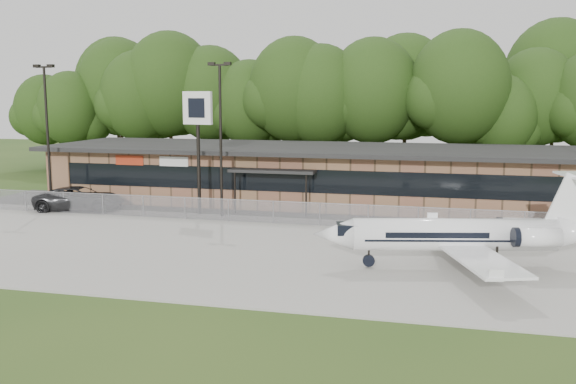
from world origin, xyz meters
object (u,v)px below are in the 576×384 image
(business_jet, at_px, (465,236))
(pole_sign, at_px, (198,121))
(terminal, at_px, (317,174))
(suv, at_px, (80,199))

(business_jet, distance_m, pole_sign, 20.40)
(terminal, distance_m, suv, 17.38)
(business_jet, bearing_deg, suv, 147.03)
(pole_sign, bearing_deg, terminal, 58.54)
(suv, height_order, pole_sign, pole_sign)
(business_jet, relative_size, suv, 2.18)
(pole_sign, bearing_deg, business_jet, -18.02)
(business_jet, xyz_separation_m, pole_sign, (-17.21, 9.85, 4.77))
(suv, distance_m, pole_sign, 10.45)
(terminal, relative_size, pole_sign, 4.90)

